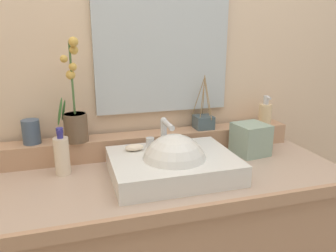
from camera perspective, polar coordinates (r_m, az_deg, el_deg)
name	(u,v)px	position (r m, az deg, el deg)	size (l,w,h in m)	color
wall_back	(142,68)	(1.52, -4.60, 10.03)	(3.21, 0.20, 2.42)	beige
back_ledge	(152,143)	(1.42, -2.86, -2.93)	(1.26, 0.10, 0.09)	tan
sink_basin	(174,166)	(1.19, 0.97, -6.94)	(0.44, 0.34, 0.27)	white
soap_bar	(134,147)	(1.24, -5.86, -3.73)	(0.07, 0.04, 0.02)	beige
potted_plant	(75,116)	(1.32, -15.86, 1.64)	(0.12, 0.09, 0.40)	brown
soap_dispenser	(265,113)	(1.58, 16.49, 2.13)	(0.06, 0.06, 0.14)	beige
tumbler_cup	(31,132)	(1.37, -22.64, -0.93)	(0.07, 0.07, 0.09)	#42546C
reed_diffuser	(203,122)	(1.47, 6.14, 0.78)	(0.08, 0.09, 0.24)	#43555D
lotion_bottle	(62,155)	(1.26, -17.92, -4.78)	(0.05, 0.06, 0.18)	beige
tissue_box	(251,139)	(1.44, 14.12, -2.21)	(0.13, 0.13, 0.13)	#8DA693
mirror	(163,49)	(1.42, -0.88, 13.21)	(0.58, 0.02, 0.53)	silver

